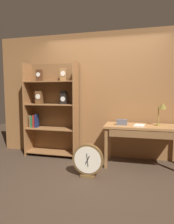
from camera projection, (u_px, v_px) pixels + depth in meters
ground_plane at (91, 185)px, 2.75m from camera, size 10.00×10.00×0.00m
back_wood_panel at (104, 95)px, 3.91m from camera, size 4.80×0.05×2.60m
bookshelf at (51, 110)px, 3.99m from camera, size 1.12×0.38×1.98m
workbench at (144, 131)px, 3.35m from camera, size 1.42×0.60×0.76m
desk_lamp at (162, 109)px, 3.28m from camera, size 0.18×0.19×0.44m
toolbox_small at (122, 122)px, 3.41m from camera, size 0.19×0.09×0.10m
open_repair_manual at (139, 125)px, 3.28m from camera, size 0.20×0.25×0.02m
round_clock_large at (88, 160)px, 2.97m from camera, size 0.50×0.11×0.54m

